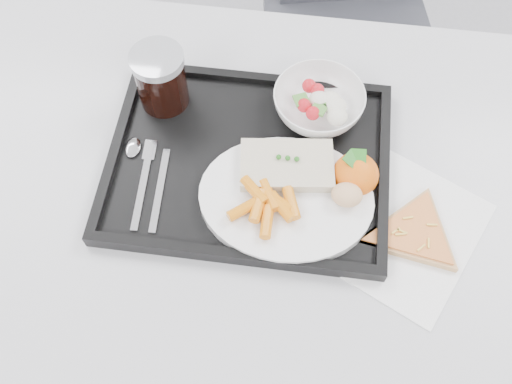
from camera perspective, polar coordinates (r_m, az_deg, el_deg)
room at (r=0.20m, az=-4.90°, el=13.96°), size 6.04×7.04×2.84m
table at (r=0.97m, az=1.30°, el=-2.11°), size 1.20×0.80×0.75m
chair at (r=1.50m, az=10.35°, el=17.87°), size 0.50×0.50×0.93m
tray at (r=0.93m, az=-0.76°, el=2.96°), size 0.45×0.35×0.03m
dinner_plate at (r=0.88m, az=3.01°, el=-0.67°), size 0.27×0.27×0.02m
fish_fillet at (r=0.89m, az=3.11°, el=2.71°), size 0.15×0.10×0.03m
bread_roll at (r=0.86m, az=9.07°, el=-0.28°), size 0.05×0.04×0.03m
salad_bowl at (r=0.97m, az=6.27°, el=8.85°), size 0.15×0.15×0.05m
cola_glass at (r=0.96m, az=-9.51°, el=11.18°), size 0.09×0.09×0.11m
cutlery at (r=0.93m, az=-11.05°, el=2.06°), size 0.08×0.17×0.01m
napkin at (r=0.91m, az=13.31°, el=-3.10°), size 0.33×0.33×0.00m
tangerine at (r=0.90m, az=9.92°, el=1.71°), size 0.09×0.09×0.07m
pizza_slice at (r=0.90m, az=15.43°, el=-3.98°), size 0.23×0.23×0.02m
carrot_pile at (r=0.85m, az=1.17°, el=-1.22°), size 0.11×0.10×0.02m
salad_contents at (r=0.95m, az=6.93°, el=8.81°), size 0.09×0.08×0.03m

